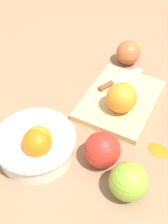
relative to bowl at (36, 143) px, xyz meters
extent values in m
plane|color=#997556|center=(0.18, -0.08, -0.04)|extent=(2.40, 2.40, 0.00)
cylinder|color=white|center=(0.00, 0.00, -0.01)|extent=(0.17, 0.17, 0.05)
torus|color=white|center=(0.00, 0.00, 0.01)|extent=(0.18, 0.18, 0.02)
sphere|color=orange|center=(-0.01, -0.02, 0.03)|extent=(0.06, 0.06, 0.06)
sphere|color=orange|center=(0.00, -0.01, 0.02)|extent=(0.06, 0.06, 0.06)
cube|color=#DBB77F|center=(0.25, -0.06, -0.03)|extent=(0.26, 0.21, 0.02)
sphere|color=orange|center=(0.22, -0.09, 0.02)|extent=(0.08, 0.08, 0.08)
cube|color=silver|center=(0.34, -0.03, -0.02)|extent=(0.11, 0.05, 0.00)
cylinder|color=brown|center=(0.26, -0.01, -0.01)|extent=(0.05, 0.03, 0.01)
sphere|color=#CC6638|center=(0.42, 0.01, 0.00)|extent=(0.07, 0.07, 0.07)
sphere|color=red|center=(0.07, -0.13, 0.00)|extent=(0.08, 0.08, 0.08)
sphere|color=#8EB738|center=(0.04, -0.21, 0.00)|extent=(0.08, 0.08, 0.08)
ellipsoid|color=orange|center=(0.17, -0.22, -0.03)|extent=(0.04, 0.06, 0.01)
camera|label=1|loc=(-0.25, -0.31, 0.50)|focal=46.14mm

